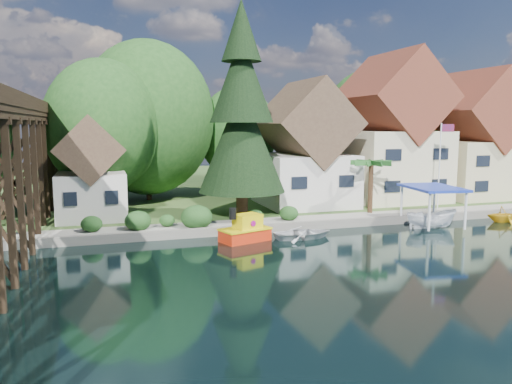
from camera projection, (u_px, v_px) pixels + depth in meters
ground at (298, 263)px, 27.61m from camera, size 140.00×140.00×0.00m
bank at (192, 186)px, 59.76m from camera, size 140.00×52.00×0.50m
seawall at (308, 226)px, 36.31m from camera, size 60.00×0.40×0.62m
promenade at (326, 218)px, 38.10m from camera, size 50.00×2.60×0.06m
house_left at (304, 153)px, 44.11m from camera, size 7.64×8.64×11.02m
house_center at (391, 137)px, 47.05m from camera, size 8.65×9.18×13.89m
house_right at (473, 143)px, 49.30m from camera, size 8.15×8.64×12.45m
shed at (91, 175)px, 37.59m from camera, size 5.09×5.40×7.85m
bg_trees at (224, 128)px, 47.03m from camera, size 49.90×13.30×10.57m
shrubs at (188, 217)px, 34.86m from camera, size 15.76×2.47×1.70m
conifer at (242, 115)px, 37.54m from camera, size 6.61×6.61×16.28m
palm_tree at (371, 164)px, 39.72m from camera, size 3.79×3.79×4.54m
flagpole at (442, 157)px, 41.17m from camera, size 1.11×0.32×7.25m
tugboat at (245, 231)px, 32.78m from camera, size 3.65×2.72×2.36m
boat_white_a at (303, 232)px, 33.66m from camera, size 4.05×2.92×0.83m
boat_canopy at (432, 210)px, 36.70m from camera, size 4.08×5.25×3.13m
boat_yellow at (503, 213)px, 39.15m from camera, size 3.00×2.70×1.40m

